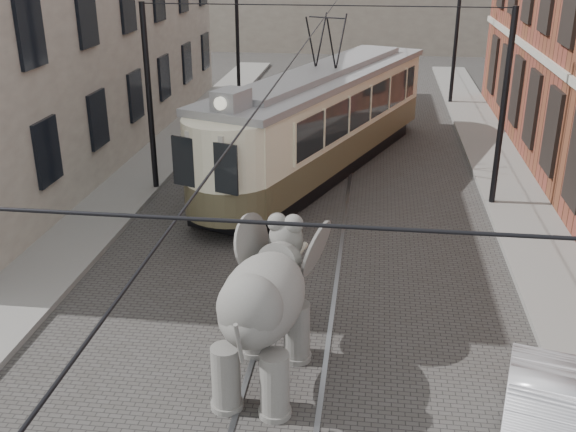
# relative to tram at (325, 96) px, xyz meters

# --- Properties ---
(ground) EXTENTS (120.00, 120.00, 0.00)m
(ground) POSITION_rel_tram_xyz_m (0.28, -8.90, -2.68)
(ground) COLOR #3C3937
(tram_rails) EXTENTS (1.54, 80.00, 0.02)m
(tram_rails) POSITION_rel_tram_xyz_m (0.28, -8.90, -2.67)
(tram_rails) COLOR slate
(tram_rails) RESTS_ON ground
(sidewalk_right) EXTENTS (2.00, 60.00, 0.15)m
(sidewalk_right) POSITION_rel_tram_xyz_m (6.28, -8.90, -2.60)
(sidewalk_right) COLOR slate
(sidewalk_right) RESTS_ON ground
(sidewalk_left) EXTENTS (2.00, 60.00, 0.15)m
(sidewalk_left) POSITION_rel_tram_xyz_m (-6.22, -8.90, -2.60)
(sidewalk_left) COLOR slate
(sidewalk_left) RESTS_ON ground
(stucco_building) EXTENTS (7.00, 24.00, 10.00)m
(stucco_building) POSITION_rel_tram_xyz_m (-10.72, 1.10, 2.32)
(stucco_building) COLOR gray
(stucco_building) RESTS_ON ground
(catenary) EXTENTS (11.00, 30.20, 6.00)m
(catenary) POSITION_rel_tram_xyz_m (0.08, -3.90, 0.32)
(catenary) COLOR black
(catenary) RESTS_ON ground
(tram) EXTENTS (7.34, 13.62, 5.36)m
(tram) POSITION_rel_tram_xyz_m (0.00, 0.00, 0.00)
(tram) COLOR beige
(tram) RESTS_ON ground
(elephant) EXTENTS (2.93, 4.73, 2.75)m
(elephant) POSITION_rel_tram_xyz_m (-0.11, -12.67, -1.30)
(elephant) COLOR #5C5955
(elephant) RESTS_ON ground
(parked_car) EXTENTS (2.24, 4.09, 1.28)m
(parked_car) POSITION_rel_tram_xyz_m (4.63, -14.16, -2.04)
(parked_car) COLOR #B2B1B6
(parked_car) RESTS_ON ground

